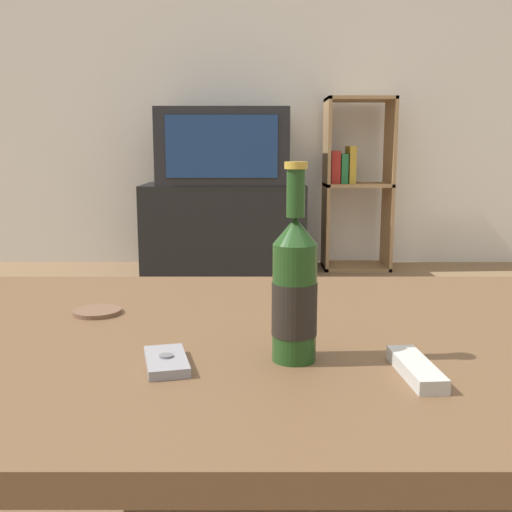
% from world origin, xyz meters
% --- Properties ---
extents(back_wall, '(8.00, 0.05, 2.60)m').
position_xyz_m(back_wall, '(0.00, 3.02, 1.30)').
color(back_wall, silver).
rests_on(back_wall, ground_plane).
extents(coffee_table, '(1.31, 0.88, 0.46)m').
position_xyz_m(coffee_table, '(0.00, 0.00, 0.40)').
color(coffee_table, brown).
rests_on(coffee_table, ground_plane).
extents(tv_stand, '(0.99, 0.47, 0.54)m').
position_xyz_m(tv_stand, '(-0.20, 2.72, 0.27)').
color(tv_stand, black).
rests_on(tv_stand, ground_plane).
extents(television, '(0.78, 0.46, 0.45)m').
position_xyz_m(television, '(-0.20, 2.71, 0.77)').
color(television, black).
rests_on(television, tv_stand).
extents(bookshelf, '(0.41, 0.30, 1.06)m').
position_xyz_m(bookshelf, '(0.62, 2.81, 0.56)').
color(bookshelf, '#99754C').
rests_on(bookshelf, ground_plane).
extents(beer_bottle, '(0.07, 0.07, 0.29)m').
position_xyz_m(beer_bottle, '(0.06, -0.13, 0.56)').
color(beer_bottle, '#1E4219').
rests_on(beer_bottle, coffee_table).
extents(cell_phone, '(0.08, 0.12, 0.02)m').
position_xyz_m(cell_phone, '(-0.13, -0.16, 0.46)').
color(cell_phone, gray).
rests_on(cell_phone, coffee_table).
extents(remote_control, '(0.05, 0.14, 0.02)m').
position_xyz_m(remote_control, '(0.22, -0.19, 0.47)').
color(remote_control, beige).
rests_on(remote_control, coffee_table).
extents(coaster, '(0.09, 0.09, 0.01)m').
position_xyz_m(coaster, '(-0.30, 0.11, 0.46)').
color(coaster, brown).
rests_on(coaster, coffee_table).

